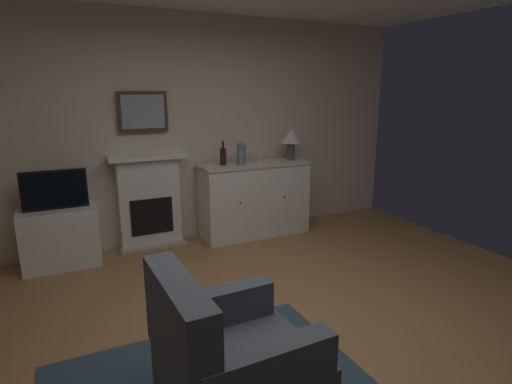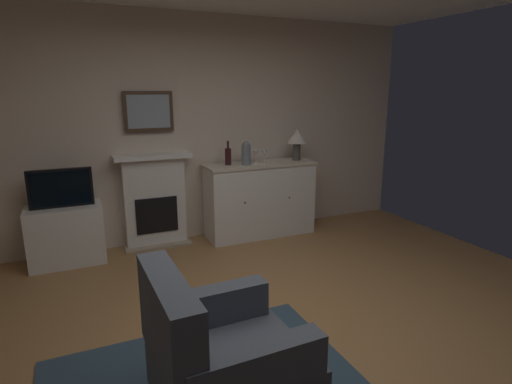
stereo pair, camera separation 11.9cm
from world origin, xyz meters
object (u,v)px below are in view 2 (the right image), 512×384
Objects in this scene: sideboard_cabinet at (260,199)px; wine_glass_center at (264,153)px; armchair at (220,360)px; table_lamp at (297,138)px; wine_glass_left at (256,154)px; vase_decorative at (246,153)px; tv_cabinet at (66,235)px; wine_bottle at (228,156)px; fireplace_unit at (155,200)px; framed_picture at (149,111)px; tv_set at (61,188)px.

sideboard_cabinet is 8.43× the size of wine_glass_center.
table_lamp is at bearing 53.69° from armchair.
vase_decorative is (-0.14, -0.02, 0.02)m from wine_glass_left.
table_lamp reaches higher than tv_cabinet.
table_lamp reaches higher than wine_bottle.
tv_cabinet is 2.85m from armchair.
table_lamp is at bearing -1.61° from wine_bottle.
wine_glass_left is (1.21, -0.21, 0.51)m from fireplace_unit.
sideboard_cabinet is 1.85× the size of tv_cabinet.
framed_picture is at bearing 170.14° from sideboard_cabinet.
wine_glass_center is (0.04, -0.04, 0.59)m from sideboard_cabinet.
vase_decorative is 0.37× the size of tv_cabinet.
vase_decorative is 2.07m from tv_set.
armchair is (-1.42, -2.69, -0.67)m from wine_glass_left.
wine_glass_left is 0.11m from wine_glass_center.
tv_set is at bearing -90.00° from tv_cabinet.
framed_picture is at bearing 172.94° from table_lamp.
wine_bottle is at bearing 159.57° from vase_decorative.
wine_bottle is at bearing 1.06° from tv_set.
fireplace_unit is 1.02m from tv_cabinet.
wine_bottle reaches higher than tv_cabinet.
framed_picture is 1.45m from wine_glass_center.
sideboard_cabinet is 3.10m from armchair.
fireplace_unit is at bearing 170.60° from wine_glass_center.
fireplace_unit reaches higher than armchair.
framed_picture reaches higher than vase_decorative.
table_lamp is at bearing -0.31° from tv_cabinet.
wine_bottle is 1.76× the size of wine_glass_center.
vase_decorative is at bearing -178.04° from wine_glass_center.
armchair is (-2.00, -2.72, -0.83)m from table_lamp.
tv_cabinet is at bearing -167.99° from framed_picture.
table_lamp is 2.80m from tv_set.
armchair is at bearing -74.29° from tv_cabinet.
framed_picture reaches higher than tv_cabinet.
armchair is at bearing -115.59° from vase_decorative.
tv_set is (-2.05, 0.04, -0.24)m from vase_decorative.
wine_glass_left is (-0.59, -0.03, -0.16)m from table_lamp.
framed_picture is at bearing 168.71° from wine_glass_center.
table_lamp is 1.38× the size of wine_bottle.
armchair is at bearing -93.97° from framed_picture.
wine_glass_center reaches higher than armchair.
wine_glass_left is at bearing 173.93° from wine_glass_center.
framed_picture is (0.00, 0.05, 1.03)m from fireplace_unit.
wine_glass_center is at bearing -6.07° from wine_glass_left.
vase_decorative is at bearing -171.58° from wine_glass_left.
sideboard_cabinet is at bearing -9.86° from framed_picture.
wine_glass_center is (0.45, -0.07, 0.01)m from wine_bottle.
table_lamp is at bearing 5.00° from wine_glass_center.
wine_glass_center is 2.41m from tv_cabinet.
fireplace_unit is 2.00× the size of framed_picture.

